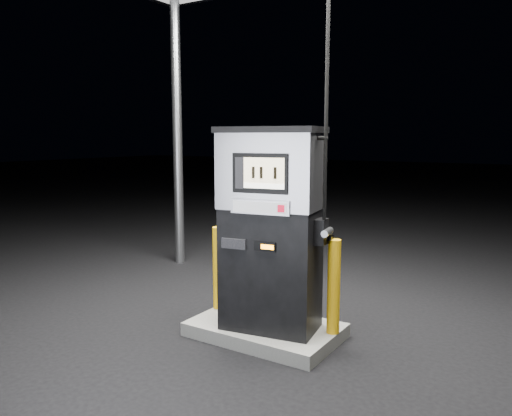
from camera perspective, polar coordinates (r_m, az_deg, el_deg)
The scene contains 5 objects.
ground at distance 5.73m, azimuth 1.06°, elevation -14.43°, with size 80.00×80.00×0.00m, color black.
pump_island at distance 5.70m, azimuth 1.06°, elevation -13.73°, with size 1.60×1.00×0.15m, color #60605C.
fuel_dispenser at distance 5.26m, azimuth 1.76°, elevation -2.21°, with size 1.23×0.80×4.46m.
bollard_left at distance 6.02m, azimuth -4.32°, elevation -6.83°, with size 0.13×0.13×0.99m, color #FFB80E.
bollard_right at distance 5.32m, azimuth 8.87°, elevation -8.88°, with size 0.13×0.13×1.00m, color #FFB80E.
Camera 1 is at (2.77, -4.51, 2.20)m, focal length 35.00 mm.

